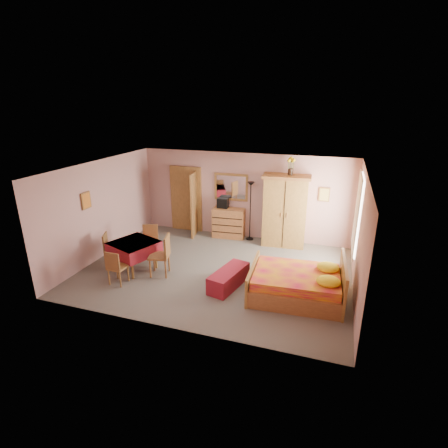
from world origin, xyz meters
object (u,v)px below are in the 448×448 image
(wardrobe, at_px, (285,211))
(dining_table, at_px, (135,256))
(chair_south, at_px, (118,267))
(stereo, at_px, (223,203))
(chair_east, at_px, (159,255))
(sunflower_vase, at_px, (291,166))
(chest_of_drawers, at_px, (229,223))
(chair_west, at_px, (113,250))
(bench, at_px, (229,278))
(bed, at_px, (296,277))
(wall_mirror, at_px, (231,187))
(floor_lamp, at_px, (250,211))
(chair_north, at_px, (150,242))

(wardrobe, distance_m, dining_table, 4.35)
(chair_south, bearing_deg, dining_table, 93.15)
(stereo, height_order, dining_table, stereo)
(chair_south, relative_size, chair_east, 0.82)
(dining_table, bearing_deg, sunflower_vase, 39.55)
(chest_of_drawers, distance_m, chair_west, 3.60)
(stereo, xyz_separation_m, sunflower_vase, (2.01, -0.10, 1.27))
(chest_of_drawers, height_order, bench, chest_of_drawers)
(bed, bearing_deg, chest_of_drawers, 126.53)
(wall_mirror, xyz_separation_m, wardrobe, (1.72, -0.30, -0.50))
(chest_of_drawers, xyz_separation_m, floor_lamp, (0.67, 0.00, 0.44))
(wardrobe, bearing_deg, bed, -79.50)
(sunflower_vase, distance_m, bench, 3.68)
(chair_west, bearing_deg, chair_south, 17.18)
(wall_mirror, xyz_separation_m, sunflower_vase, (1.80, -0.28, 0.79))
(sunflower_vase, bearing_deg, chest_of_drawers, 177.73)
(chair_north, relative_size, chair_west, 1.02)
(chair_north, bearing_deg, chair_west, 27.84)
(sunflower_vase, bearing_deg, chair_west, -145.29)
(dining_table, bearing_deg, bench, -1.85)
(sunflower_vase, bearing_deg, floor_lamp, 176.39)
(wall_mirror, bearing_deg, chair_east, -106.36)
(floor_lamp, distance_m, chair_east, 3.32)
(wardrobe, xyz_separation_m, bench, (-0.78, -2.85, -0.84))
(floor_lamp, relative_size, chair_east, 1.76)
(wardrobe, xyz_separation_m, dining_table, (-3.29, -2.77, -0.68))
(stereo, height_order, chair_north, stereo)
(sunflower_vase, xyz_separation_m, dining_table, (-3.37, -2.79, -1.97))
(chair_south, bearing_deg, chair_west, 132.18)
(chair_north, bearing_deg, bench, 142.65)
(dining_table, xyz_separation_m, chair_south, (0.02, -0.75, 0.05))
(wall_mirror, height_order, wardrobe, wardrobe)
(wall_mirror, relative_size, chair_north, 1.19)
(wall_mirror, height_order, chair_west, wall_mirror)
(wall_mirror, relative_size, dining_table, 1.05)
(dining_table, height_order, chair_north, chair_north)
(stereo, distance_m, chair_south, 3.94)
(chair_south, height_order, chair_east, chair_east)
(wardrobe, height_order, bench, wardrobe)
(wardrobe, xyz_separation_m, bed, (0.73, -2.79, -0.58))
(wardrobe, relative_size, chair_south, 2.48)
(floor_lamp, relative_size, chair_west, 2.05)
(chest_of_drawers, distance_m, bench, 3.09)
(sunflower_vase, height_order, chair_west, sunflower_vase)
(floor_lamp, relative_size, sunflower_vase, 3.56)
(chest_of_drawers, xyz_separation_m, chair_west, (-2.20, -2.85, -0.02))
(dining_table, relative_size, chair_south, 1.19)
(dining_table, xyz_separation_m, chair_east, (0.73, -0.07, 0.14))
(sunflower_vase, distance_m, chair_west, 5.23)
(sunflower_vase, height_order, dining_table, sunflower_vase)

